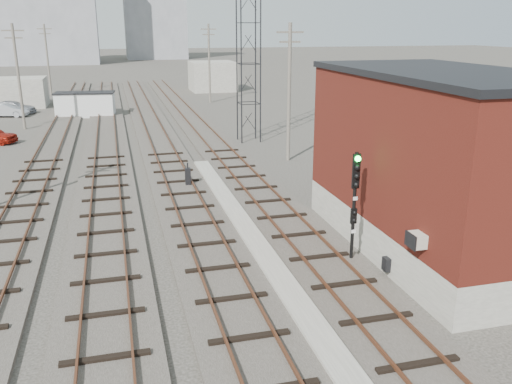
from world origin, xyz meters
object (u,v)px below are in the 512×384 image
object	(u,v)px
car_grey	(13,107)
signal_mast	(355,198)
car_silver	(7,110)
site_trailer	(85,104)
switch_stand	(188,177)

from	to	relation	value
car_grey	signal_mast	bearing A→B (deg)	-146.11
signal_mast	car_silver	xyz separation A→B (m)	(-18.80, 41.19, -1.96)
site_trailer	switch_stand	bearing A→B (deg)	-70.34
switch_stand	site_trailer	distance (m)	28.48
switch_stand	car_grey	distance (m)	34.39
signal_mast	car_silver	bearing A→B (deg)	114.54
site_trailer	car_grey	world-z (taller)	site_trailer
signal_mast	switch_stand	size ratio (longest dim) A/B	3.24
signal_mast	switch_stand	distance (m)	12.80
switch_stand	car_grey	bearing A→B (deg)	116.57
site_trailer	car_silver	distance (m)	7.85
car_silver	car_grey	xyz separation A→B (m)	(0.28, 2.03, -0.01)
signal_mast	switch_stand	world-z (taller)	signal_mast
signal_mast	car_silver	size ratio (longest dim) A/B	1.09
switch_stand	site_trailer	size ratio (longest dim) A/B	0.22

